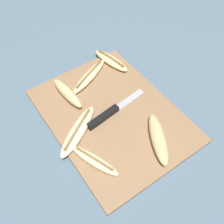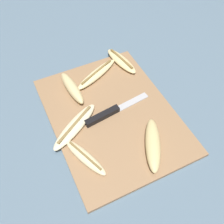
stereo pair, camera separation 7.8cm
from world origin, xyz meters
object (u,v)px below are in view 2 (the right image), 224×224
object	(u,v)px
banana_bright_far	(75,126)
banana_ripe_center	(121,61)
knife	(107,114)
banana_soft_right	(97,74)
banana_mellow_near	(72,88)
banana_spotted_left	(153,144)
banana_cream_curved	(85,157)

from	to	relation	value
banana_bright_far	banana_ripe_center	distance (m)	0.32
banana_bright_far	knife	bearing A→B (deg)	91.51
banana_soft_right	banana_ripe_center	bearing A→B (deg)	101.60
banana_bright_far	banana_soft_right	bearing A→B (deg)	139.78
banana_mellow_near	banana_soft_right	size ratio (longest dim) A/B	0.84
banana_soft_right	banana_spotted_left	xyz separation A→B (m)	(0.33, 0.03, 0.00)
banana_mellow_near	banana_cream_curved	bearing A→B (deg)	-12.61
knife	banana_mellow_near	bearing A→B (deg)	-163.23
knife	banana_soft_right	size ratio (longest dim) A/B	1.24
banana_ripe_center	banana_cream_curved	xyz separation A→B (m)	(0.31, -0.27, -0.00)
banana_mellow_near	banana_cream_curved	distance (m)	0.26
banana_cream_curved	banana_soft_right	bearing A→B (deg)	150.70
banana_bright_far	banana_cream_curved	xyz separation A→B (m)	(0.11, -0.01, -0.00)
banana_mellow_near	banana_spotted_left	size ratio (longest dim) A/B	0.91
banana_bright_far	banana_spotted_left	bearing A→B (deg)	48.18
knife	banana_spotted_left	distance (m)	0.17
knife	banana_bright_far	world-z (taller)	banana_bright_far
banana_cream_curved	banana_spotted_left	bearing A→B (deg)	75.61
banana_mellow_near	banana_cream_curved	size ratio (longest dim) A/B	1.02
banana_soft_right	banana_mellow_near	bearing A→B (deg)	-73.32
knife	banana_ripe_center	world-z (taller)	banana_ripe_center
banana_soft_right	banana_bright_far	xyz separation A→B (m)	(0.17, -0.15, -0.00)
knife	banana_spotted_left	world-z (taller)	banana_spotted_left
knife	banana_ripe_center	distance (m)	0.24
banana_soft_right	banana_ripe_center	world-z (taller)	same
knife	banana_bright_far	bearing A→B (deg)	-95.58
banana_soft_right	banana_cream_curved	size ratio (longest dim) A/B	1.20
knife	banana_mellow_near	size ratio (longest dim) A/B	1.47
knife	banana_spotted_left	bearing A→B (deg)	16.02
banana_soft_right	banana_ripe_center	distance (m)	0.11
banana_mellow_near	banana_ripe_center	bearing A→B (deg)	104.10
banana_spotted_left	banana_ripe_center	xyz separation A→B (m)	(-0.35, 0.08, -0.00)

